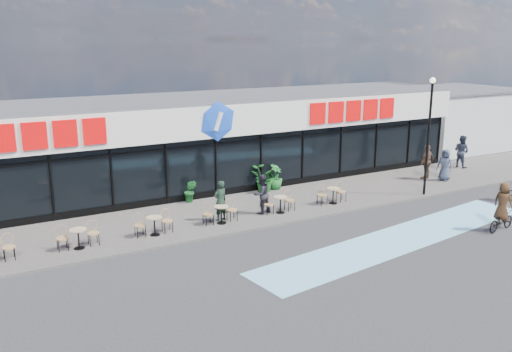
# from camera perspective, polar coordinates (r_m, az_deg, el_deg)

# --- Properties ---
(ground) EXTENTS (120.00, 120.00, 0.00)m
(ground) POSITION_cam_1_polar(r_m,az_deg,el_deg) (20.64, 4.13, -7.15)
(ground) COLOR #28282B
(ground) RESTS_ON ground
(sidewalk) EXTENTS (44.00, 5.00, 0.10)m
(sidewalk) POSITION_cam_1_polar(r_m,az_deg,el_deg) (24.28, -1.69, -3.68)
(sidewalk) COLOR #5A5450
(sidewalk) RESTS_ON ground
(bike_lane) EXTENTS (14.17, 4.13, 0.01)m
(bike_lane) POSITION_cam_1_polar(r_m,az_deg,el_deg) (21.93, 15.16, -6.30)
(bike_lane) COLOR #73BAD9
(bike_lane) RESTS_ON ground
(building) EXTENTS (30.60, 6.57, 4.75)m
(building) POSITION_cam_1_polar(r_m,az_deg,el_deg) (28.51, -6.78, 3.67)
(building) COLOR black
(building) RESTS_ON ground
(neighbour_building) EXTENTS (9.20, 7.20, 4.11)m
(neighbour_building) POSITION_cam_1_polar(r_m,az_deg,el_deg) (41.58, 19.82, 5.84)
(neighbour_building) COLOR beige
(neighbour_building) RESTS_ON ground
(lamp_post) EXTENTS (0.28, 0.28, 5.68)m
(lamp_post) POSITION_cam_1_polar(r_m,az_deg,el_deg) (27.19, 17.76, 4.93)
(lamp_post) COLOR black
(lamp_post) RESTS_ON sidewalk
(bistro_set_2) EXTENTS (1.54, 0.62, 0.90)m
(bistro_set_2) POSITION_cam_1_polar(r_m,az_deg,el_deg) (20.84, -18.24, -6.00)
(bistro_set_2) COLOR tan
(bistro_set_2) RESTS_ON sidewalk
(bistro_set_3) EXTENTS (1.54, 0.62, 0.90)m
(bistro_set_3) POSITION_cam_1_polar(r_m,az_deg,el_deg) (21.49, -10.72, -4.91)
(bistro_set_3) COLOR tan
(bistro_set_3) RESTS_ON sidewalk
(bistro_set_4) EXTENTS (1.54, 0.62, 0.90)m
(bistro_set_4) POSITION_cam_1_polar(r_m,az_deg,el_deg) (22.49, -3.78, -3.81)
(bistro_set_4) COLOR tan
(bistro_set_4) RESTS_ON sidewalk
(bistro_set_5) EXTENTS (1.54, 0.62, 0.90)m
(bistro_set_5) POSITION_cam_1_polar(r_m,az_deg,el_deg) (23.80, 2.47, -2.78)
(bistro_set_5) COLOR tan
(bistro_set_5) RESTS_ON sidewalk
(bistro_set_6) EXTENTS (1.54, 0.62, 0.90)m
(bistro_set_6) POSITION_cam_1_polar(r_m,az_deg,el_deg) (25.36, 8.00, -1.83)
(bistro_set_6) COLOR tan
(bistro_set_6) RESTS_ON sidewalk
(potted_plant_left) EXTENTS (0.75, 0.72, 1.07)m
(potted_plant_left) POSITION_cam_1_polar(r_m,az_deg,el_deg) (25.43, -6.93, -1.57)
(potted_plant_left) COLOR #185420
(potted_plant_left) RESTS_ON sidewalk
(potted_plant_mid) EXTENTS (0.99, 0.99, 1.27)m
(potted_plant_mid) POSITION_cam_1_polar(r_m,az_deg,el_deg) (27.45, 2.06, -0.09)
(potted_plant_mid) COLOR #1B5F24
(potted_plant_mid) RESTS_ON sidewalk
(potted_plant_right) EXTENTS (1.45, 1.34, 1.33)m
(potted_plant_right) POSITION_cam_1_polar(r_m,az_deg,el_deg) (26.84, 0.76, -0.34)
(potted_plant_right) COLOR #17511D
(potted_plant_right) RESTS_ON sidewalk
(patron_left) EXTENTS (0.69, 0.52, 1.72)m
(patron_left) POSITION_cam_1_polar(r_m,az_deg,el_deg) (22.66, -3.77, -2.61)
(patron_left) COLOR black
(patron_left) RESTS_ON sidewalk
(patron_right) EXTENTS (0.98, 0.84, 1.74)m
(patron_right) POSITION_cam_1_polar(r_m,az_deg,el_deg) (23.53, 0.57, -1.91)
(patron_right) COLOR black
(patron_right) RESTS_ON sidewalk
(pedestrian_a) EXTENTS (0.81, 0.98, 1.71)m
(pedestrian_a) POSITION_cam_1_polar(r_m,az_deg,el_deg) (30.74, 19.26, 1.10)
(pedestrian_a) COLOR #343E51
(pedestrian_a) RESTS_ON sidewalk
(pedestrian_b) EXTENTS (0.83, 1.01, 1.92)m
(pedestrian_b) POSITION_cam_1_polar(r_m,az_deg,el_deg) (34.34, 20.81, 2.45)
(pedestrian_b) COLOR #282F3F
(pedestrian_b) RESTS_ON sidewalk
(pedestrian_c) EXTENTS (1.20, 0.72, 1.92)m
(pedestrian_c) POSITION_cam_1_polar(r_m,az_deg,el_deg) (30.78, 17.55, 1.45)
(pedestrian_c) COLOR brown
(pedestrian_c) RESTS_ON sidewalk
(cyclist_a) EXTENTS (1.69, 0.82, 2.00)m
(cyclist_a) POSITION_cam_1_polar(r_m,az_deg,el_deg) (23.84, 24.47, -3.52)
(cyclist_a) COLOR black
(cyclist_a) RESTS_ON ground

